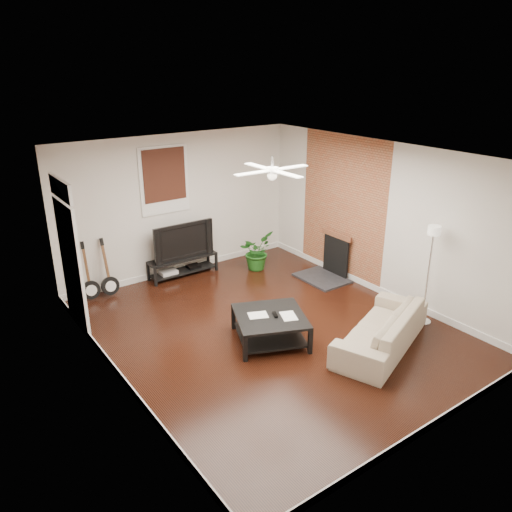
{
  "coord_description": "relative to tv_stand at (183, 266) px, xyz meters",
  "views": [
    {
      "loc": [
        -4.34,
        -5.67,
        4.06
      ],
      "look_at": [
        0.0,
        0.4,
        1.15
      ],
      "focal_mm": 35.18,
      "sensor_mm": 36.0,
      "label": 1
    }
  ],
  "objects": [
    {
      "name": "guitar_left",
      "position": [
        -1.88,
        -0.03,
        0.35
      ],
      "size": [
        0.36,
        0.26,
        1.09
      ],
      "primitive_type": null,
      "rotation": [
        0.0,
        0.0,
        -0.08
      ],
      "color": "black",
      "rests_on": "floor"
    },
    {
      "name": "brick_accent",
      "position": [
        2.6,
        -1.78,
        1.2
      ],
      "size": [
        0.02,
        2.2,
        2.8
      ],
      "primitive_type": "cube",
      "color": "#A35534",
      "rests_on": "floor"
    },
    {
      "name": "potted_plant",
      "position": [
        1.41,
        -0.56,
        0.19
      ],
      "size": [
        0.91,
        0.88,
        0.77
      ],
      "primitive_type": "imported",
      "rotation": [
        0.0,
        0.0,
        0.57
      ],
      "color": "#1D5C1A",
      "rests_on": "floor"
    },
    {
      "name": "room",
      "position": [
        0.11,
        -2.78,
        1.2
      ],
      "size": [
        5.01,
        6.01,
        2.81
      ],
      "color": "black",
      "rests_on": "ground"
    },
    {
      "name": "coffee_table",
      "position": [
        -0.1,
        -3.04,
        0.02
      ],
      "size": [
        1.37,
        1.37,
        0.44
      ],
      "primitive_type": "cube",
      "rotation": [
        0.0,
        0.0,
        -0.4
      ],
      "color": "black",
      "rests_on": "floor"
    },
    {
      "name": "door_left",
      "position": [
        -2.35,
        -0.88,
        1.05
      ],
      "size": [
        0.08,
        1.0,
        2.5
      ],
      "primitive_type": "cube",
      "color": "white",
      "rests_on": "wall_left"
    },
    {
      "name": "tv",
      "position": [
        -0.0,
        0.02,
        0.56
      ],
      "size": [
        1.26,
        0.17,
        0.73
      ],
      "primitive_type": "imported",
      "color": "black",
      "rests_on": "tv_stand"
    },
    {
      "name": "fireplace",
      "position": [
        2.31,
        -1.78,
        0.26
      ],
      "size": [
        0.8,
        1.1,
        0.92
      ],
      "primitive_type": "cube",
      "color": "black",
      "rests_on": "floor"
    },
    {
      "name": "floor_lamp",
      "position": [
        2.31,
        -4.06,
        0.65
      ],
      "size": [
        0.36,
        0.36,
        1.69
      ],
      "primitive_type": null,
      "rotation": [
        0.0,
        0.0,
        0.37
      ],
      "color": "silver",
      "rests_on": "floor"
    },
    {
      "name": "sofa",
      "position": [
        1.16,
        -4.16,
        0.1
      ],
      "size": [
        2.22,
        1.51,
        0.6
      ],
      "primitive_type": "imported",
      "rotation": [
        0.0,
        0.0,
        3.52
      ],
      "color": "#C8AE96",
      "rests_on": "floor"
    },
    {
      "name": "guitar_right",
      "position": [
        -1.53,
        -0.06,
        0.35
      ],
      "size": [
        0.34,
        0.25,
        1.09
      ],
      "primitive_type": null,
      "rotation": [
        0.0,
        0.0,
        0.03
      ],
      "color": "black",
      "rests_on": "floor"
    },
    {
      "name": "window_back",
      "position": [
        -0.19,
        0.19,
        1.75
      ],
      "size": [
        1.0,
        0.06,
        1.3
      ],
      "primitive_type": "cube",
      "color": "#37170F",
      "rests_on": "wall_back"
    },
    {
      "name": "tv_stand",
      "position": [
        0.0,
        0.0,
        0.0
      ],
      "size": [
        1.41,
        0.38,
        0.4
      ],
      "primitive_type": "cube",
      "color": "black",
      "rests_on": "floor"
    },
    {
      "name": "ceiling_fan",
      "position": [
        0.11,
        -2.78,
        2.4
      ],
      "size": [
        1.24,
        1.24,
        0.32
      ],
      "primitive_type": null,
      "color": "white",
      "rests_on": "ceiling"
    }
  ]
}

